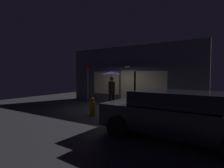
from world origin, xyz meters
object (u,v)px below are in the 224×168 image
object	(u,v)px
parked_car	(176,114)
sidewalk_bollard_2	(114,99)
person_with_umbrella	(112,78)
fire_hydrant	(92,107)
sidewalk_bollard	(130,103)
street_sign_post	(88,80)

from	to	relation	value
parked_car	sidewalk_bollard_2	size ratio (longest dim) A/B	7.00
person_with_umbrella	fire_hydrant	distance (m)	2.38
person_with_umbrella	sidewalk_bollard	xyz separation A→B (m)	(0.75, 0.85, -1.46)
person_with_umbrella	sidewalk_bollard_2	world-z (taller)	person_with_umbrella
parked_car	sidewalk_bollard	distance (m)	5.23
parked_car	fire_hydrant	xyz separation A→B (m)	(-3.97, 1.11, -0.34)
person_with_umbrella	sidewalk_bollard_2	bearing A→B (deg)	-24.50
street_sign_post	sidewalk_bollard	xyz separation A→B (m)	(3.18, 0.04, -1.30)
parked_car	person_with_umbrella	bearing A→B (deg)	146.09
person_with_umbrella	fire_hydrant	world-z (taller)	person_with_umbrella
person_with_umbrella	fire_hydrant	xyz separation A→B (m)	(0.18, -1.98, -1.31)
street_sign_post	sidewalk_bollard	size ratio (longest dim) A/B	5.79
person_with_umbrella	street_sign_post	bearing A→B (deg)	21.07
parked_car	sidewalk_bollard_2	xyz separation A→B (m)	(-4.75, 4.32, -0.41)
street_sign_post	sidewalk_bollard	world-z (taller)	street_sign_post
sidewalk_bollard_2	sidewalk_bollard	bearing A→B (deg)	-15.67
parked_car	sidewalk_bollard	world-z (taller)	parked_car
parked_car	street_sign_post	distance (m)	7.70
sidewalk_bollard	person_with_umbrella	bearing A→B (deg)	-131.31
street_sign_post	sidewalk_bollard_2	bearing A→B (deg)	12.72
parked_car	street_sign_post	world-z (taller)	street_sign_post
person_with_umbrella	sidewalk_bollard	distance (m)	1.85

